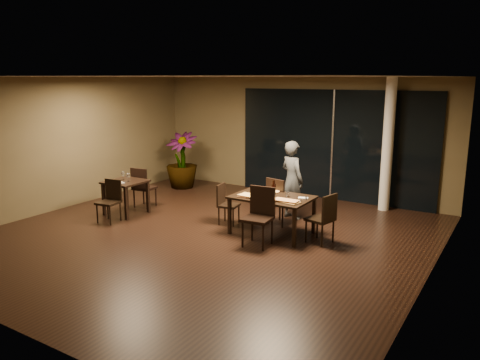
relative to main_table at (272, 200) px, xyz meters
name	(u,v)px	position (x,y,z in m)	size (l,w,h in m)	color
ground	(206,236)	(-1.00, -0.80, -0.68)	(8.00, 8.00, 0.00)	black
wall_back	(297,136)	(-1.00, 3.25, 0.82)	(8.00, 0.10, 3.00)	brown
wall_left	(62,143)	(-5.05, -0.80, 0.82)	(0.10, 8.00, 3.00)	brown
wall_right	(438,185)	(3.05, -0.80, 0.82)	(0.10, 8.00, 3.00)	brown
ceiling	(203,75)	(-1.00, -0.80, 2.34)	(8.00, 8.00, 0.04)	silver
window_panel	(333,145)	(0.00, 3.16, 0.67)	(5.00, 0.06, 2.70)	black
column	(388,145)	(1.40, 2.85, 0.82)	(0.24, 0.24, 3.00)	silver
main_table	(272,200)	(0.00, 0.00, 0.00)	(1.50, 1.00, 0.75)	black
side_table	(126,186)	(-3.40, -0.50, -0.05)	(0.80, 0.80, 0.75)	black
chair_main_far	(279,199)	(-0.15, 0.57, -0.13)	(0.54, 0.54, 0.99)	black
chair_main_near	(260,213)	(0.08, -0.63, -0.09)	(0.53, 0.53, 1.06)	black
chair_main_left	(226,202)	(-1.12, 0.07, -0.21)	(0.45, 0.45, 0.84)	black
chair_main_right	(324,216)	(1.06, 0.01, -0.15)	(0.52, 0.52, 0.94)	black
chair_side_far	(142,185)	(-3.45, 0.07, -0.15)	(0.49, 0.49, 0.95)	black
chair_side_near	(111,198)	(-3.28, -1.06, -0.18)	(0.46, 0.46, 0.89)	black
diner	(292,180)	(-0.12, 1.14, 0.17)	(0.57, 0.38, 1.68)	#313336
potted_plant	(182,160)	(-3.95, 2.17, 0.09)	(0.83, 0.83, 1.52)	#23511B
pizza_board_left	(253,197)	(-0.28, -0.26, 0.08)	(0.54, 0.27, 0.01)	#452716
pizza_board_right	(286,201)	(0.41, -0.22, 0.08)	(0.53, 0.26, 0.01)	#4B3318
oblong_pizza_left	(253,196)	(-0.28, -0.26, 0.10)	(0.52, 0.25, 0.02)	maroon
oblong_pizza_right	(286,201)	(0.41, -0.22, 0.10)	(0.44, 0.20, 0.02)	maroon
round_pizza	(271,192)	(-0.18, 0.30, 0.08)	(0.32, 0.32, 0.01)	#B73514
bottle_a	(273,188)	(-0.03, 0.09, 0.22)	(0.06, 0.06, 0.29)	black
bottle_b	(273,189)	(0.01, 0.03, 0.21)	(0.06, 0.06, 0.27)	black
bottle_c	(274,188)	(-0.02, 0.11, 0.22)	(0.07, 0.07, 0.30)	black
tumbler_left	(263,191)	(-0.25, 0.09, 0.12)	(0.08, 0.08, 0.10)	white
tumbler_right	(288,194)	(0.26, 0.15, 0.12)	(0.08, 0.08, 0.09)	white
napkin_near	(295,201)	(0.54, -0.11, 0.08)	(0.18, 0.10, 0.01)	white
napkin_far	(303,198)	(0.57, 0.17, 0.08)	(0.18, 0.10, 0.01)	white
wine_glass_a	(123,176)	(-3.53, -0.43, 0.17)	(0.08, 0.08, 0.18)	white
wine_glass_b	(128,178)	(-3.31, -0.50, 0.16)	(0.08, 0.08, 0.17)	white
side_napkin	(120,182)	(-3.35, -0.69, 0.08)	(0.18, 0.11, 0.01)	silver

